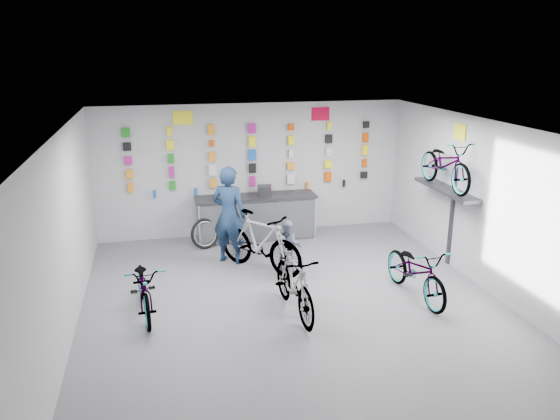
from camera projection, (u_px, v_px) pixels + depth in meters
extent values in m
plane|color=#56565B|center=(295.00, 308.00, 9.13)|extent=(8.00, 8.00, 0.00)
plane|color=white|center=(297.00, 129.00, 8.27)|extent=(8.00, 8.00, 0.00)
plane|color=#AEAEB1|center=(252.00, 170.00, 12.43)|extent=(7.00, 0.00, 7.00)
plane|color=#AEAEB1|center=(407.00, 355.00, 4.97)|extent=(7.00, 0.00, 7.00)
plane|color=#AEAEB1|center=(64.00, 239.00, 7.95)|extent=(0.00, 8.00, 8.00)
plane|color=#AEAEB1|center=(491.00, 209.00, 9.45)|extent=(0.00, 8.00, 8.00)
cube|color=black|center=(256.00, 219.00, 12.32)|extent=(2.60, 0.60, 0.90)
cube|color=silver|center=(259.00, 222.00, 12.03)|extent=(2.60, 0.02, 0.90)
cube|color=silver|center=(199.00, 226.00, 11.75)|extent=(0.04, 0.04, 0.96)
cube|color=silver|center=(315.00, 218.00, 12.31)|extent=(0.04, 0.04, 0.96)
cube|color=black|center=(256.00, 197.00, 12.17)|extent=(2.70, 0.66, 0.06)
cube|color=orange|center=(130.00, 188.00, 11.86)|extent=(0.11, 0.06, 0.21)
cube|color=#197C19|center=(173.00, 185.00, 12.05)|extent=(0.13, 0.06, 0.19)
cube|color=orange|center=(213.00, 183.00, 12.25)|extent=(0.14, 0.06, 0.20)
cube|color=#AD177D|center=(253.00, 181.00, 12.44)|extent=(0.12, 0.06, 0.22)
cube|color=silver|center=(291.00, 179.00, 12.63)|extent=(0.17, 0.06, 0.23)
cube|color=#E44304|center=(328.00, 177.00, 12.83)|extent=(0.16, 0.06, 0.22)
cube|color=black|center=(364.00, 175.00, 13.02)|extent=(0.17, 0.06, 0.15)
cube|color=orange|center=(129.00, 174.00, 11.77)|extent=(0.14, 0.06, 0.19)
cube|color=#AD177D|center=(172.00, 172.00, 11.97)|extent=(0.11, 0.06, 0.24)
cube|color=silver|center=(213.00, 170.00, 12.16)|extent=(0.17, 0.06, 0.24)
cube|color=black|center=(252.00, 168.00, 12.35)|extent=(0.16, 0.06, 0.22)
cube|color=orange|center=(291.00, 166.00, 12.55)|extent=(0.17, 0.06, 0.15)
cube|color=yellow|center=(328.00, 164.00, 12.74)|extent=(0.18, 0.06, 0.18)
cube|color=#E44304|center=(364.00, 163.00, 12.93)|extent=(0.10, 0.06, 0.18)
cube|color=#AD177D|center=(128.00, 160.00, 11.69)|extent=(0.15, 0.06, 0.18)
cube|color=#197C19|center=(171.00, 159.00, 11.88)|extent=(0.13, 0.06, 0.20)
cube|color=orange|center=(212.00, 157.00, 12.07)|extent=(0.14, 0.06, 0.21)
cube|color=#1452B0|center=(252.00, 155.00, 12.27)|extent=(0.17, 0.06, 0.23)
cube|color=silver|center=(291.00, 153.00, 12.46)|extent=(0.10, 0.06, 0.19)
cube|color=silver|center=(329.00, 152.00, 12.65)|extent=(0.12, 0.06, 0.19)
cube|color=yellow|center=(365.00, 150.00, 12.85)|extent=(0.13, 0.06, 0.23)
cube|color=black|center=(127.00, 147.00, 11.60)|extent=(0.17, 0.06, 0.17)
cube|color=yellow|center=(170.00, 145.00, 11.79)|extent=(0.15, 0.06, 0.21)
cube|color=#E44304|center=(212.00, 143.00, 11.99)|extent=(0.09, 0.06, 0.14)
cube|color=yellow|center=(252.00, 142.00, 12.18)|extent=(0.15, 0.06, 0.24)
cube|color=yellow|center=(291.00, 140.00, 12.37)|extent=(0.13, 0.06, 0.21)
cube|color=black|center=(329.00, 139.00, 12.57)|extent=(0.16, 0.06, 0.20)
cube|color=#E44304|center=(366.00, 137.00, 12.76)|extent=(0.13, 0.06, 0.22)
cube|color=#197C19|center=(126.00, 133.00, 11.51)|extent=(0.17, 0.06, 0.20)
cube|color=yellow|center=(169.00, 131.00, 11.71)|extent=(0.10, 0.06, 0.19)
cube|color=orange|center=(211.00, 130.00, 11.90)|extent=(0.14, 0.06, 0.23)
cube|color=#AD177D|center=(252.00, 128.00, 12.09)|extent=(0.17, 0.06, 0.21)
cube|color=#E44304|center=(291.00, 127.00, 12.29)|extent=(0.13, 0.06, 0.15)
cube|color=yellow|center=(329.00, 126.00, 12.48)|extent=(0.09, 0.06, 0.17)
cube|color=black|center=(366.00, 125.00, 12.68)|extent=(0.14, 0.06, 0.15)
cylinder|color=#1452B0|center=(155.00, 194.00, 12.00)|extent=(0.07, 0.07, 0.16)
cylinder|color=#1452B0|center=(196.00, 192.00, 12.19)|extent=(0.07, 0.07, 0.16)
cylinder|color=#AD177D|center=(270.00, 187.00, 12.56)|extent=(0.07, 0.07, 0.16)
cylinder|color=orange|center=(308.00, 185.00, 12.75)|extent=(0.07, 0.07, 0.16)
cylinder|color=black|center=(344.00, 183.00, 12.94)|extent=(0.07, 0.07, 0.16)
cube|color=#333338|center=(446.00, 189.00, 10.52)|extent=(0.38, 1.90, 0.06)
cube|color=#333338|center=(452.00, 216.00, 10.71)|extent=(0.04, 0.10, 2.00)
cube|color=yellow|center=(183.00, 118.00, 11.74)|extent=(0.42, 0.02, 0.30)
cube|color=#BD082E|center=(320.00, 114.00, 12.41)|extent=(0.42, 0.02, 0.30)
cube|color=yellow|center=(460.00, 132.00, 10.24)|extent=(0.02, 0.40, 0.30)
imported|color=gray|center=(144.00, 287.00, 8.81)|extent=(0.78, 1.82, 0.93)
imported|color=gray|center=(294.00, 283.00, 8.78)|extent=(0.65, 1.86, 1.09)
imported|color=gray|center=(416.00, 271.00, 9.40)|extent=(0.81, 1.91, 0.98)
imported|color=gray|center=(260.00, 242.00, 10.49)|extent=(1.70, 1.86, 1.18)
imported|color=gray|center=(446.00, 164.00, 10.36)|extent=(0.63, 1.80, 0.95)
imported|color=#152945|center=(229.00, 215.00, 10.82)|extent=(0.86, 0.79, 1.98)
imported|color=slate|center=(289.00, 247.00, 10.40)|extent=(0.58, 0.49, 1.05)
torus|color=black|center=(205.00, 234.00, 11.74)|extent=(0.69, 0.43, 0.67)
torus|color=silver|center=(205.00, 234.00, 11.74)|extent=(0.56, 0.32, 0.54)
cube|color=black|center=(264.00, 191.00, 12.17)|extent=(0.31, 0.33, 0.22)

